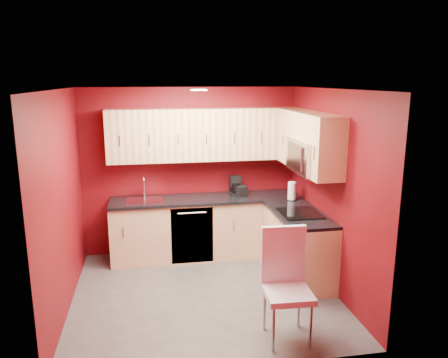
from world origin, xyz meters
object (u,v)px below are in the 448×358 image
object	(u,v)px
dining_chair	(288,287)
paper_towel	(292,191)
sink	(144,198)
microwave	(311,156)
coffee_maker	(236,186)
napkin_holder	(241,191)

from	to	relation	value
dining_chair	paper_towel	bearing A→B (deg)	73.48
sink	paper_towel	world-z (taller)	sink
sink	dining_chair	size ratio (longest dim) A/B	0.45
microwave	coffee_maker	distance (m)	1.43
paper_towel	dining_chair	bearing A→B (deg)	-109.43
microwave	dining_chair	distance (m)	1.84
microwave	sink	size ratio (longest dim) A/B	1.46
napkin_holder	dining_chair	size ratio (longest dim) A/B	0.14
coffee_maker	paper_towel	size ratio (longest dim) A/B	1.07
coffee_maker	dining_chair	world-z (taller)	coffee_maker
coffee_maker	sink	bearing A→B (deg)	-179.00
microwave	coffee_maker	world-z (taller)	microwave
coffee_maker	napkin_holder	xyz separation A→B (m)	(0.06, -0.10, -0.06)
sink	coffee_maker	size ratio (longest dim) A/B	1.85
coffee_maker	paper_towel	world-z (taller)	coffee_maker
paper_towel	dining_chair	xyz separation A→B (m)	(-0.69, -1.96, -0.47)
paper_towel	microwave	bearing A→B (deg)	-89.69
coffee_maker	paper_towel	xyz separation A→B (m)	(0.73, -0.42, -0.01)
microwave	dining_chair	xyz separation A→B (m)	(-0.69, -1.31, -1.09)
napkin_holder	dining_chair	xyz separation A→B (m)	(-0.02, -2.28, -0.41)
paper_towel	dining_chair	distance (m)	2.13
sink	napkin_holder	size ratio (longest dim) A/B	3.34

